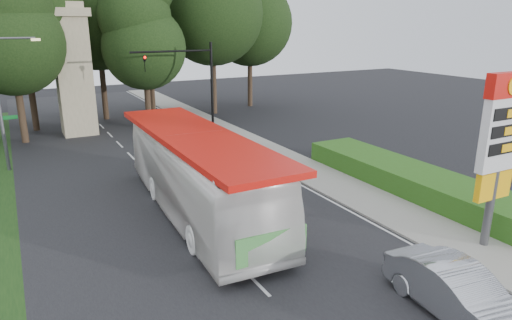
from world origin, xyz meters
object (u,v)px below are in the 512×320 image
traffic_signal_mast (195,77)px  transit_bus (198,175)px  sedan_silver (457,292)px  monument (73,69)px  streetlight_signs (2,97)px  gas_station_pylon (501,138)px

traffic_signal_mast → transit_bus: (-5.18, -13.55, -2.77)m
sedan_silver → transit_bus: bearing=114.6°
monument → traffic_signal_mast: bearing=-38.0°
traffic_signal_mast → transit_bus: 14.77m
streetlight_signs → gas_station_pylon: bearing=-51.0°
transit_bus → monument: bearing=100.2°
gas_station_pylon → monument: bearing=111.8°
monument → transit_bus: monument is taller
gas_station_pylon → streetlight_signs: bearing=129.0°
gas_station_pylon → traffic_signal_mast: 22.29m
gas_station_pylon → transit_bus: 12.40m
gas_station_pylon → streetlight_signs: (-16.19, 20.01, -0.01)m
traffic_signal_mast → sedan_silver: traffic_signal_mast is taller
streetlight_signs → monument: bearing=58.0°
transit_bus → sedan_silver: bearing=-67.1°
traffic_signal_mast → streetlight_signs: streetlight_signs is taller
gas_station_pylon → transit_bus: size_ratio=0.50×
traffic_signal_mast → monument: size_ratio=0.72×
traffic_signal_mast → gas_station_pylon: bearing=-80.9°
traffic_signal_mast → streetlight_signs: size_ratio=0.90×
traffic_signal_mast → monument: bearing=142.0°
streetlight_signs → sedan_silver: size_ratio=1.64×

